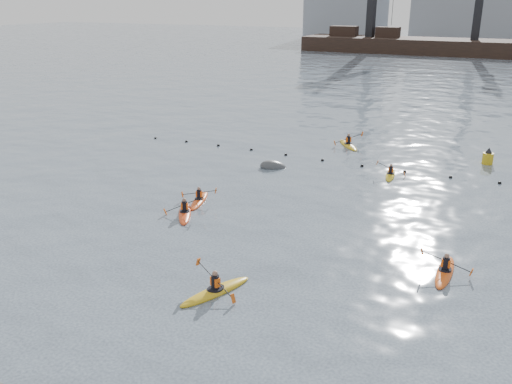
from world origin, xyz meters
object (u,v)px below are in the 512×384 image
(kayaker_2, at_px, (199,200))
(mooring_buoy, at_px, (273,167))
(kayaker_3, at_px, (390,174))
(kayaker_5, at_px, (348,144))
(kayaker_0, at_px, (185,212))
(nav_buoy, at_px, (488,158))
(kayaker_4, at_px, (445,271))
(kayaker_1, at_px, (215,290))

(kayaker_2, bearing_deg, mooring_buoy, 65.12)
(kayaker_3, height_order, kayaker_5, kayaker_5)
(kayaker_2, xyz_separation_m, mooring_buoy, (1.13, 8.08, -0.10))
(kayaker_0, xyz_separation_m, nav_buoy, (14.27, 17.70, 0.32))
(kayaker_2, xyz_separation_m, kayaker_5, (4.11, 16.14, 0.01))
(kayaker_0, bearing_deg, kayaker_2, 68.17)
(kayaker_4, height_order, mooring_buoy, kayaker_4)
(kayaker_2, relative_size, mooring_buoy, 1.66)
(kayaker_3, xyz_separation_m, kayaker_4, (5.28, -12.68, 0.01))
(kayaker_2, relative_size, kayaker_3, 1.09)
(kayaker_4, bearing_deg, kayaker_2, -11.20)
(kayaker_1, xyz_separation_m, nav_buoy, (8.47, 24.31, 0.31))
(kayaker_0, bearing_deg, kayaker_1, -79.94)
(kayaker_5, bearing_deg, nav_buoy, -39.58)
(kayaker_0, xyz_separation_m, kayaker_1, (5.79, -6.60, 0.01))
(kayaker_3, distance_m, kayaker_5, 7.97)
(kayaker_1, xyz_separation_m, kayaker_3, (2.84, 18.51, -0.02))
(kayaker_0, xyz_separation_m, mooring_buoy, (0.79, 10.15, -0.10))
(kayaker_2, height_order, mooring_buoy, kayaker_2)
(mooring_buoy, bearing_deg, kayaker_3, 12.61)
(kayaker_2, bearing_deg, kayaker_0, -97.54)
(kayaker_5, bearing_deg, kayaker_1, -122.11)
(kayaker_1, xyz_separation_m, kayaker_2, (-6.14, 8.68, -0.01))
(kayaker_1, xyz_separation_m, kayaker_4, (8.12, 5.83, -0.01))
(kayaker_0, distance_m, mooring_buoy, 10.19)
(nav_buoy, bearing_deg, kayaker_2, -133.07)
(kayaker_5, bearing_deg, kayaker_0, -138.46)
(kayaker_2, distance_m, kayaker_3, 13.32)
(kayaker_4, distance_m, mooring_buoy, 17.07)
(kayaker_0, xyz_separation_m, kayaker_3, (8.63, 11.91, -0.01))
(kayaker_0, bearing_deg, kayaker_4, -34.38)
(kayaker_4, bearing_deg, mooring_buoy, -39.70)
(mooring_buoy, distance_m, nav_buoy, 15.45)
(kayaker_4, xyz_separation_m, mooring_buoy, (-13.12, 10.93, -0.10))
(kayaker_1, bearing_deg, kayaker_5, 116.16)
(kayaker_1, height_order, kayaker_2, kayaker_1)
(kayaker_2, bearing_deg, kayaker_1, -71.65)
(kayaker_0, height_order, kayaker_5, kayaker_0)
(kayaker_1, bearing_deg, kayaker_3, 102.78)
(kayaker_5, relative_size, nav_buoy, 2.39)
(kayaker_1, distance_m, kayaker_3, 18.73)
(kayaker_5, bearing_deg, kayaker_4, -98.67)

